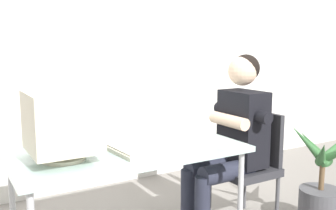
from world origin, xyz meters
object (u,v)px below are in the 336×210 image
at_px(desk, 129,156).
at_px(keyboard, 122,148).
at_px(crt_monitor, 63,122).
at_px(potted_plant, 321,190).
at_px(office_chair, 250,161).
at_px(person_seated, 232,135).

distance_m(desk, keyboard, 0.09).
bearing_deg(crt_monitor, potted_plant, -8.14).
relative_size(keyboard, office_chair, 0.56).
bearing_deg(person_seated, office_chair, 0.00).
bearing_deg(keyboard, office_chair, 3.70).
bearing_deg(potted_plant, office_chair, 139.62).
bearing_deg(office_chair, keyboard, -176.30).
relative_size(desk, office_chair, 1.66).
relative_size(desk, person_seated, 1.09).
relative_size(crt_monitor, potted_plant, 0.48).
distance_m(office_chair, person_seated, 0.30).
height_order(desk, person_seated, person_seated).
xyz_separation_m(person_seated, potted_plant, (0.60, -0.35, -0.44)).
bearing_deg(person_seated, desk, -177.48).
height_order(person_seated, potted_plant, person_seated).
relative_size(crt_monitor, keyboard, 0.82).
xyz_separation_m(desk, crt_monitor, (-0.41, -0.04, 0.27)).
xyz_separation_m(crt_monitor, office_chair, (1.46, 0.08, -0.47)).
xyz_separation_m(keyboard, office_chair, (1.11, 0.07, -0.27)).
bearing_deg(keyboard, person_seated, 4.46).
height_order(crt_monitor, person_seated, person_seated).
xyz_separation_m(office_chair, person_seated, (-0.19, -0.00, 0.23)).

